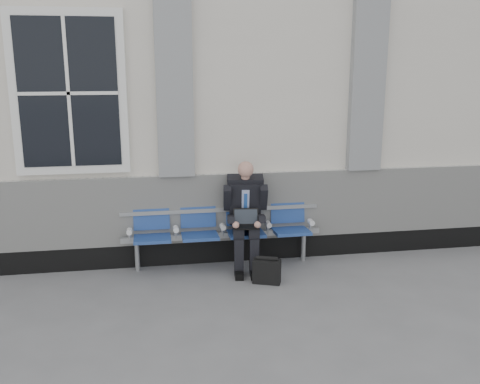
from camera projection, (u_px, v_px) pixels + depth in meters
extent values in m
plane|color=slate|center=(30.00, 325.00, 5.45)|extent=(70.00, 70.00, 0.00)
cube|color=silver|center=(65.00, 96.00, 8.30)|extent=(14.00, 4.00, 4.20)
cube|color=black|center=(53.00, 260.00, 6.82)|extent=(14.00, 0.10, 0.30)
cube|color=silver|center=(49.00, 215.00, 6.67)|extent=(14.00, 0.08, 0.90)
cube|color=gray|center=(174.00, 80.00, 6.52)|extent=(0.45, 0.14, 2.40)
cube|color=gray|center=(368.00, 79.00, 6.93)|extent=(0.45, 0.14, 2.40)
cube|color=white|center=(69.00, 93.00, 6.37)|extent=(1.35, 0.10, 1.95)
cube|color=black|center=(69.00, 93.00, 6.32)|extent=(1.15, 0.02, 1.75)
cube|color=#9EA0A3|center=(222.00, 235.00, 6.95)|extent=(2.60, 0.07, 0.07)
cube|color=#9EA0A3|center=(221.00, 210.00, 6.99)|extent=(2.60, 0.05, 0.05)
cylinder|color=#9EA0A3|center=(137.00, 256.00, 6.82)|extent=(0.06, 0.06, 0.39)
cylinder|color=#9EA0A3|center=(303.00, 247.00, 7.18)|extent=(0.06, 0.06, 0.39)
cube|color=navy|center=(152.00, 239.00, 6.72)|extent=(0.46, 0.42, 0.07)
cube|color=navy|center=(151.00, 214.00, 6.86)|extent=(0.46, 0.10, 0.40)
cube|color=navy|center=(200.00, 236.00, 6.81)|extent=(0.46, 0.42, 0.07)
cube|color=navy|center=(198.00, 212.00, 6.95)|extent=(0.46, 0.10, 0.40)
cube|color=navy|center=(246.00, 234.00, 6.91)|extent=(0.46, 0.42, 0.07)
cube|color=navy|center=(243.00, 210.00, 7.05)|extent=(0.46, 0.10, 0.40)
cube|color=navy|center=(291.00, 231.00, 7.01)|extent=(0.46, 0.42, 0.07)
cube|color=navy|center=(287.00, 208.00, 7.15)|extent=(0.46, 0.10, 0.40)
cylinder|color=white|center=(129.00, 231.00, 6.67)|extent=(0.07, 0.12, 0.07)
cylinder|color=white|center=(176.00, 229.00, 6.77)|extent=(0.07, 0.12, 0.07)
cylinder|color=white|center=(223.00, 227.00, 6.87)|extent=(0.07, 0.12, 0.07)
cylinder|color=white|center=(268.00, 224.00, 6.97)|extent=(0.07, 0.12, 0.07)
cylinder|color=white|center=(311.00, 222.00, 7.06)|extent=(0.07, 0.12, 0.07)
cube|color=black|center=(239.00, 274.00, 6.65)|extent=(0.14, 0.26, 0.09)
cube|color=black|center=(255.00, 274.00, 6.66)|extent=(0.14, 0.26, 0.09)
cube|color=black|center=(239.00, 257.00, 6.66)|extent=(0.13, 0.14, 0.47)
cube|color=black|center=(254.00, 257.00, 6.67)|extent=(0.13, 0.14, 0.47)
cube|color=black|center=(238.00, 229.00, 6.80)|extent=(0.19, 0.45, 0.13)
cube|color=black|center=(253.00, 229.00, 6.80)|extent=(0.19, 0.45, 0.13)
cube|color=black|center=(245.00, 201.00, 6.91)|extent=(0.44, 0.37, 0.61)
cube|color=#A9B5DF|center=(245.00, 202.00, 6.80)|extent=(0.11, 0.10, 0.34)
cube|color=#2451AA|center=(246.00, 204.00, 6.79)|extent=(0.05, 0.08, 0.28)
cube|color=black|center=(245.00, 180.00, 6.82)|extent=(0.49, 0.28, 0.14)
cylinder|color=tan|center=(245.00, 176.00, 6.75)|extent=(0.11, 0.11, 0.10)
sphere|color=tan|center=(246.00, 169.00, 6.68)|extent=(0.20, 0.20, 0.20)
cube|color=black|center=(227.00, 198.00, 6.79)|extent=(0.13, 0.28, 0.36)
cube|color=black|center=(263.00, 197.00, 6.81)|extent=(0.13, 0.28, 0.36)
cube|color=black|center=(231.00, 219.00, 6.68)|extent=(0.12, 0.31, 0.14)
cube|color=black|center=(261.00, 219.00, 6.70)|extent=(0.12, 0.31, 0.14)
sphere|color=tan|center=(236.00, 225.00, 6.56)|extent=(0.09, 0.09, 0.09)
sphere|color=tan|center=(258.00, 225.00, 6.57)|extent=(0.09, 0.09, 0.09)
cube|color=black|center=(246.00, 227.00, 6.65)|extent=(0.34, 0.26, 0.02)
cube|color=black|center=(246.00, 216.00, 6.74)|extent=(0.33, 0.13, 0.20)
cube|color=black|center=(246.00, 217.00, 6.73)|extent=(0.29, 0.10, 0.17)
cube|color=black|center=(267.00, 271.00, 6.45)|extent=(0.36, 0.25, 0.30)
cylinder|color=black|center=(267.00, 258.00, 6.41)|extent=(0.26, 0.14, 0.05)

